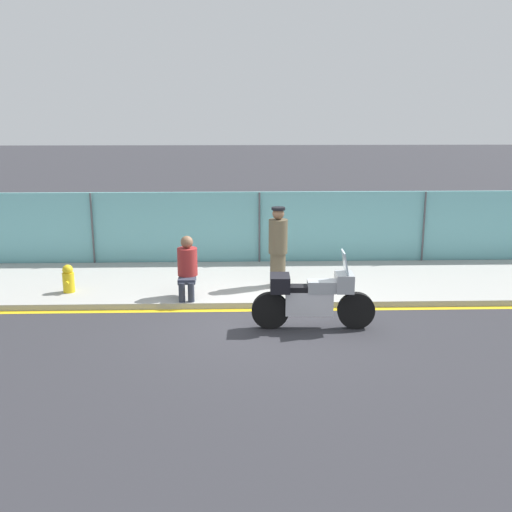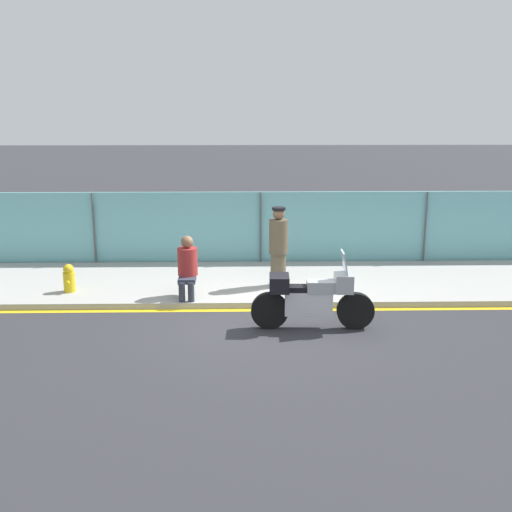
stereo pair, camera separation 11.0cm
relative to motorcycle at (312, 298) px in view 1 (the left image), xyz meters
name	(u,v)px [view 1 (the left image)]	position (x,y,z in m)	size (l,w,h in m)	color
ground_plane	(267,323)	(-0.82, 0.30, -0.60)	(120.00, 120.00, 0.00)	#2D2D33
sidewalk	(262,282)	(-0.82, 2.89, -0.54)	(31.90, 3.46, 0.13)	#9E9E99
curb_paint_stripe	(266,310)	(-0.82, 1.07, -0.60)	(31.90, 0.18, 0.01)	gold
storefront_fence	(259,229)	(-0.82, 4.71, 0.37)	(30.31, 0.17, 1.95)	#6BB2B7
motorcycle	(312,298)	(0.00, 0.00, 0.00)	(2.31, 0.54, 1.49)	black
officer_standing	(278,246)	(-0.48, 2.40, 0.44)	(0.42, 0.42, 1.79)	brown
person_seated_on_curb	(187,264)	(-2.45, 1.63, 0.24)	(0.42, 0.69, 1.31)	#2D3342
fire_hydrant	(68,279)	(-5.07, 2.04, -0.17)	(0.25, 0.31, 0.62)	gold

